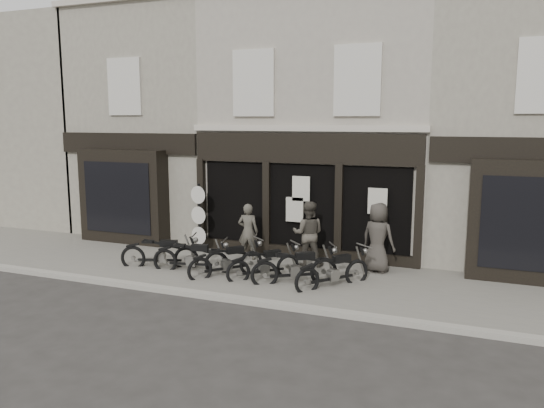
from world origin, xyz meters
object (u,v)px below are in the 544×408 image
(motorcycle_1, at_px, (192,260))
(advert_sign_post, at_px, (199,221))
(man_right, at_px, (378,238))
(motorcycle_2, at_px, (227,264))
(motorcycle_3, at_px, (264,267))
(man_centre, at_px, (308,234))
(motorcycle_0, at_px, (161,256))
(man_left, at_px, (248,232))
(motorcycle_5, at_px, (333,274))
(motorcycle_4, at_px, (296,270))

(motorcycle_1, bearing_deg, advert_sign_post, 102.64)
(man_right, bearing_deg, motorcycle_2, 43.38)
(man_right, bearing_deg, motorcycle_3, 48.90)
(motorcycle_2, bearing_deg, man_centre, -5.15)
(motorcycle_0, height_order, man_right, man_right)
(motorcycle_1, relative_size, man_left, 1.29)
(motorcycle_3, bearing_deg, motorcycle_1, 139.11)
(motorcycle_2, relative_size, motorcycle_5, 0.97)
(motorcycle_4, relative_size, motorcycle_5, 1.09)
(motorcycle_2, relative_size, man_centre, 0.97)
(man_centre, distance_m, man_right, 1.99)
(motorcycle_1, xyz_separation_m, man_right, (4.85, 1.80, 0.67))
(man_right, bearing_deg, advert_sign_post, 15.79)
(motorcycle_0, distance_m, motorcycle_4, 4.09)
(advert_sign_post, bearing_deg, motorcycle_0, -85.38)
(motorcycle_4, height_order, advert_sign_post, advert_sign_post)
(motorcycle_0, xyz_separation_m, man_right, (5.88, 1.78, 0.66))
(motorcycle_4, distance_m, man_right, 2.60)
(motorcycle_2, height_order, advert_sign_post, advert_sign_post)
(motorcycle_1, height_order, man_right, man_right)
(motorcycle_1, height_order, man_centre, man_centre)
(motorcycle_4, bearing_deg, man_centre, 65.16)
(motorcycle_3, height_order, motorcycle_5, motorcycle_5)
(motorcycle_3, xyz_separation_m, man_left, (-1.17, 1.55, 0.57))
(motorcycle_1, bearing_deg, man_left, 49.54)
(motorcycle_3, xyz_separation_m, man_right, (2.71, 1.65, 0.69))
(man_centre, height_order, man_right, man_right)
(man_left, xyz_separation_m, advert_sign_post, (-1.83, 0.27, 0.15))
(motorcycle_1, bearing_deg, motorcycle_0, 167.94)
(motorcycle_2, bearing_deg, motorcycle_0, 129.87)
(motorcycle_1, xyz_separation_m, advert_sign_post, (-0.86, 1.98, 0.70))
(motorcycle_2, xyz_separation_m, man_centre, (1.76, 1.71, 0.64))
(man_centre, bearing_deg, motorcycle_3, 53.75)
(motorcycle_2, distance_m, motorcycle_4, 1.96)
(motorcycle_4, bearing_deg, motorcycle_0, 148.66)
(motorcycle_2, height_order, man_left, man_left)
(motorcycle_4, distance_m, man_centre, 1.80)
(motorcycle_4, distance_m, motorcycle_5, 0.99)
(motorcycle_3, height_order, motorcycle_4, motorcycle_4)
(man_right, xyz_separation_m, advert_sign_post, (-5.71, 0.18, 0.04))
(motorcycle_1, xyz_separation_m, motorcycle_3, (2.14, 0.15, -0.02))
(man_centre, distance_m, advert_sign_post, 3.74)
(motorcycle_5, height_order, man_left, man_left)
(motorcycle_5, height_order, man_right, man_right)
(motorcycle_1, xyz_separation_m, man_centre, (2.86, 1.70, 0.64))
(motorcycle_0, relative_size, motorcycle_4, 1.07)
(motorcycle_2, xyz_separation_m, motorcycle_5, (2.95, 0.12, 0.01))
(man_left, distance_m, man_right, 3.88)
(motorcycle_3, height_order, advert_sign_post, advert_sign_post)
(motorcycle_2, xyz_separation_m, motorcycle_4, (1.96, 0.04, 0.02))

